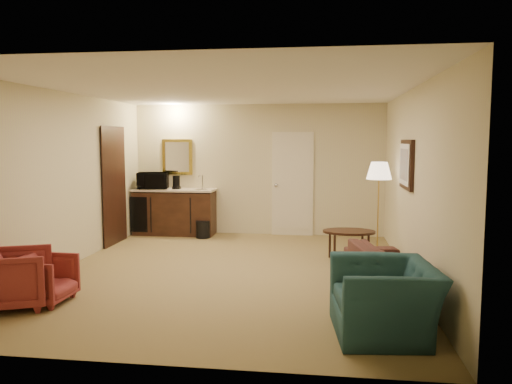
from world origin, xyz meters
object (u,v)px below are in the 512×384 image
at_px(coffee_table, 349,245).
at_px(rose_chair_near, 15,276).
at_px(rose_chair_far, 44,277).
at_px(microwave, 153,179).
at_px(sofa, 392,264).
at_px(floor_lamp, 378,209).
at_px(teal_armchair, 385,287).
at_px(coffee_maker, 176,182).
at_px(waste_bin, 203,229).
at_px(wetbar_cabinet, 175,212).

bearing_deg(coffee_table, rose_chair_near, -144.20).
height_order(rose_chair_far, microwave, microwave).
bearing_deg(coffee_table, sofa, -75.55).
bearing_deg(sofa, floor_lamp, -12.59).
xyz_separation_m(teal_armchair, rose_chair_near, (-4.05, 0.25, -0.10)).
bearing_deg(coffee_maker, rose_chair_near, -80.16).
distance_m(rose_chair_near, waste_bin, 4.37).
relative_size(wetbar_cabinet, floor_lamp, 1.06).
xyz_separation_m(wetbar_cabinet, microwave, (-0.43, -0.03, 0.66)).
distance_m(rose_chair_near, coffee_table, 4.77).
distance_m(rose_chair_near, rose_chair_far, 0.31).
xyz_separation_m(rose_chair_far, floor_lamp, (4.12, 3.00, 0.47)).
bearing_deg(rose_chair_far, coffee_table, -52.59).
bearing_deg(microwave, wetbar_cabinet, -6.37).
bearing_deg(teal_armchair, microwave, -145.78).
bearing_deg(microwave, coffee_table, -34.75).
distance_m(wetbar_cabinet, sofa, 5.11).
bearing_deg(rose_chair_far, sofa, -75.55).
xyz_separation_m(sofa, coffee_table, (-0.43, 1.69, -0.14)).
bearing_deg(sofa, waste_bin, 34.11).
height_order(wetbar_cabinet, coffee_table, wetbar_cabinet).
height_order(wetbar_cabinet, rose_chair_far, wetbar_cabinet).
height_order(rose_chair_far, waste_bin, rose_chair_far).
distance_m(coffee_table, waste_bin, 3.07).
distance_m(microwave, coffee_maker, 0.49).
relative_size(microwave, coffee_maker, 2.21).
relative_size(coffee_table, microwave, 1.39).
distance_m(wetbar_cabinet, microwave, 0.79).
distance_m(teal_armchair, coffee_maker, 5.92).
bearing_deg(sofa, microwave, 40.19).
height_order(rose_chair_far, floor_lamp, floor_lamp).
distance_m(teal_armchair, floor_lamp, 3.46).
height_order(waste_bin, microwave, microwave).
relative_size(sofa, rose_chair_near, 2.59).
bearing_deg(rose_chair_near, teal_armchair, -116.50).
xyz_separation_m(sofa, rose_chair_far, (-4.07, -0.91, -0.07)).
xyz_separation_m(coffee_table, floor_lamp, (0.48, 0.40, 0.54)).
bearing_deg(rose_chair_near, coffee_maker, -29.97).
height_order(coffee_table, microwave, microwave).
xyz_separation_m(rose_chair_near, waste_bin, (1.15, 4.21, -0.20)).
height_order(rose_chair_near, floor_lamp, floor_lamp).
distance_m(wetbar_cabinet, teal_armchair, 5.94).
bearing_deg(microwave, floor_lamp, -27.52).
distance_m(wetbar_cabinet, coffee_table, 3.79).
xyz_separation_m(microwave, coffee_maker, (0.48, 0.01, -0.07)).
bearing_deg(floor_lamp, coffee_table, -140.48).
bearing_deg(rose_chair_near, sofa, -98.61).
distance_m(sofa, coffee_table, 1.75).
xyz_separation_m(teal_armchair, coffee_table, (-0.18, 3.04, -0.24)).
relative_size(sofa, coffee_table, 2.31).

